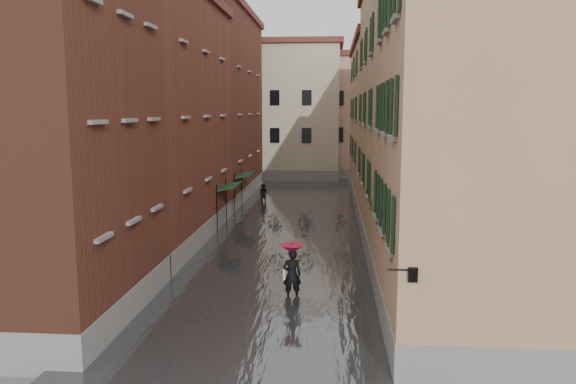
% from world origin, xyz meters
% --- Properties ---
extents(ground, '(120.00, 120.00, 0.00)m').
position_xyz_m(ground, '(0.00, 0.00, 0.00)').
color(ground, '#565658').
rests_on(ground, ground).
extents(floodwater, '(10.00, 60.00, 0.20)m').
position_xyz_m(floodwater, '(0.00, 13.00, 0.10)').
color(floodwater, '#494C50').
rests_on(floodwater, ground).
extents(building_left_near, '(6.00, 8.00, 13.00)m').
position_xyz_m(building_left_near, '(-7.00, -2.00, 6.50)').
color(building_left_near, brown).
rests_on(building_left_near, ground).
extents(building_left_mid, '(6.00, 14.00, 12.50)m').
position_xyz_m(building_left_mid, '(-7.00, 9.00, 6.25)').
color(building_left_mid, brown).
rests_on(building_left_mid, ground).
extents(building_left_far, '(6.00, 16.00, 14.00)m').
position_xyz_m(building_left_far, '(-7.00, 24.00, 7.00)').
color(building_left_far, brown).
rests_on(building_left_far, ground).
extents(building_right_near, '(6.00, 8.00, 11.50)m').
position_xyz_m(building_right_near, '(7.00, -2.00, 5.75)').
color(building_right_near, '#A87E56').
rests_on(building_right_near, ground).
extents(building_right_mid, '(6.00, 14.00, 13.00)m').
position_xyz_m(building_right_mid, '(7.00, 9.00, 6.50)').
color(building_right_mid, tan).
rests_on(building_right_mid, ground).
extents(building_right_far, '(6.00, 16.00, 11.50)m').
position_xyz_m(building_right_far, '(7.00, 24.00, 5.75)').
color(building_right_far, '#A87E56').
rests_on(building_right_far, ground).
extents(building_end_cream, '(12.00, 9.00, 13.00)m').
position_xyz_m(building_end_cream, '(-3.00, 38.00, 6.50)').
color(building_end_cream, beige).
rests_on(building_end_cream, ground).
extents(building_end_pink, '(10.00, 9.00, 12.00)m').
position_xyz_m(building_end_pink, '(6.00, 40.00, 6.00)').
color(building_end_pink, tan).
rests_on(building_end_pink, ground).
extents(awning_near, '(1.09, 2.80, 2.80)m').
position_xyz_m(awning_near, '(-3.49, 12.37, 2.46)').
color(awning_near, black).
rests_on(awning_near, ground).
extents(awning_far, '(1.09, 3.08, 2.80)m').
position_xyz_m(awning_far, '(-3.49, 18.17, 2.47)').
color(awning_far, black).
rests_on(awning_far, ground).
extents(wall_lantern, '(0.71, 0.22, 0.35)m').
position_xyz_m(wall_lantern, '(4.33, -6.00, 3.01)').
color(wall_lantern, black).
rests_on(wall_lantern, ground).
extents(window_planters, '(0.59, 10.74, 0.84)m').
position_xyz_m(window_planters, '(4.12, 0.44, 3.51)').
color(window_planters, brown).
rests_on(window_planters, ground).
extents(pedestrian_main, '(0.94, 0.94, 2.06)m').
position_xyz_m(pedestrian_main, '(0.97, 0.55, 1.23)').
color(pedestrian_main, black).
rests_on(pedestrian_main, ground).
extents(pedestrian_far, '(0.88, 0.79, 1.51)m').
position_xyz_m(pedestrian_far, '(-2.60, 21.30, 0.76)').
color(pedestrian_far, black).
rests_on(pedestrian_far, ground).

